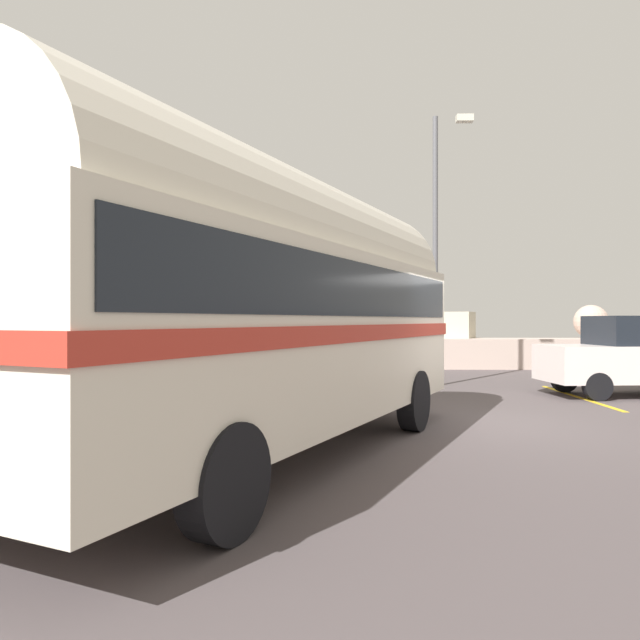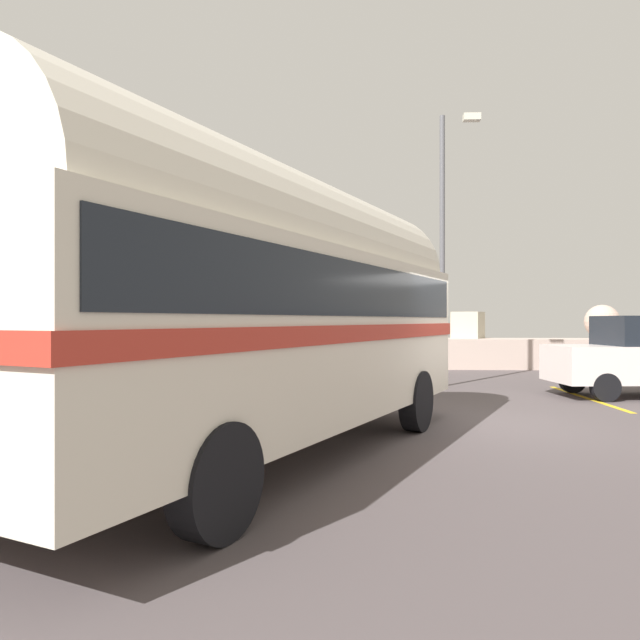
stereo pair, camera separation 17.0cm
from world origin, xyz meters
name	(u,v)px [view 2 (the right image)]	position (x,y,z in m)	size (l,w,h in m)	color
ground	(471,425)	(0.00, 0.00, 0.01)	(32.00, 26.00, 0.02)	#504748
breakwater	(404,350)	(0.02, 11.83, 0.66)	(31.36, 2.06, 2.35)	#C0A89B
vintage_coach	(271,299)	(-3.07, -2.57, 2.05)	(5.72, 8.80, 3.70)	black
lamp_post	(446,236)	(0.53, 5.71, 4.03)	(1.04, 0.32, 7.22)	#5B5B60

